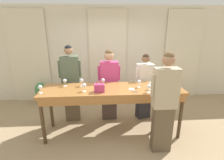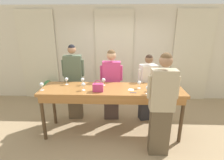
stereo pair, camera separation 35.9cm
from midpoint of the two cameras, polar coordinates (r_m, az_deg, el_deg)
ground_plane at (r=4.05m, az=2.61°, el=-16.52°), size 18.00×18.00×0.00m
wall_back at (r=5.35m, az=2.63°, el=8.38°), size 12.00×0.06×2.80m
curtain_panel_left at (r=5.75m, az=-21.20°, el=7.30°), size 1.12×0.03×2.69m
curtain_panel_center at (r=5.30m, az=2.63°, el=7.66°), size 1.12×0.03×2.69m
curtain_panel_right at (r=5.80m, az=26.22°, el=6.75°), size 1.12×0.03×2.69m
tasting_bar at (r=3.58m, az=2.82°, el=-4.28°), size 2.88×0.76×1.03m
wine_bottle at (r=3.98m, az=20.98°, el=0.11°), size 0.08×0.08×0.33m
handbag at (r=3.37m, az=-1.56°, el=-2.43°), size 0.20×0.11×0.23m
wine_glass_front_left at (r=3.59m, az=11.74°, el=-0.98°), size 0.08×0.08×0.16m
wine_glass_front_mid at (r=3.73m, az=-6.92°, el=-0.00°), size 0.08×0.08×0.16m
wine_glass_front_right at (r=3.50m, az=15.34°, el=-1.75°), size 0.08×0.08×0.16m
wine_glass_center_left at (r=3.44m, az=-6.41°, el=-1.61°), size 0.08×0.08×0.16m
wine_glass_center_mid at (r=3.62m, az=-19.44°, el=-1.54°), size 0.08×0.08×0.16m
wine_glass_center_right at (r=3.82m, az=-12.08°, el=0.13°), size 0.08×0.08×0.16m
wine_glass_back_left at (r=3.35m, az=14.66°, el=-2.64°), size 0.08×0.08×0.16m
wine_glass_back_mid at (r=3.69m, az=0.00°, el=-0.12°), size 0.08×0.08×0.16m
wine_glass_back_right at (r=3.60m, az=17.46°, el=-1.44°), size 0.08×0.08×0.16m
napkin at (r=3.52m, az=9.19°, el=-3.20°), size 0.13×0.13×0.00m
pen at (r=3.37m, az=9.97°, el=-4.16°), size 0.12×0.02×0.01m
guest_olive_jacket at (r=4.25m, az=-9.96°, el=-0.75°), size 0.52×0.25×1.84m
guest_pink_top at (r=4.17m, az=2.25°, el=-1.34°), size 0.53×0.22×1.73m
guest_cream_sweater at (r=4.29m, az=13.78°, el=-2.51°), size 0.49×0.33×1.63m
host_pouring at (r=3.15m, az=19.12°, el=-7.77°), size 0.52×0.22×1.87m
potted_plant at (r=5.62m, az=-18.27°, el=-3.01°), size 0.32×0.32×0.66m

